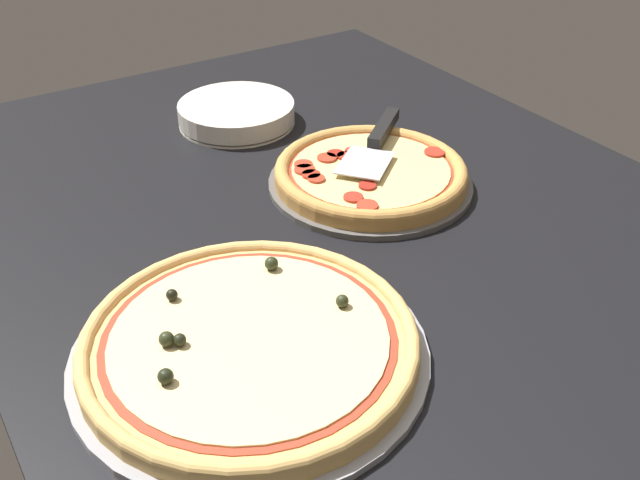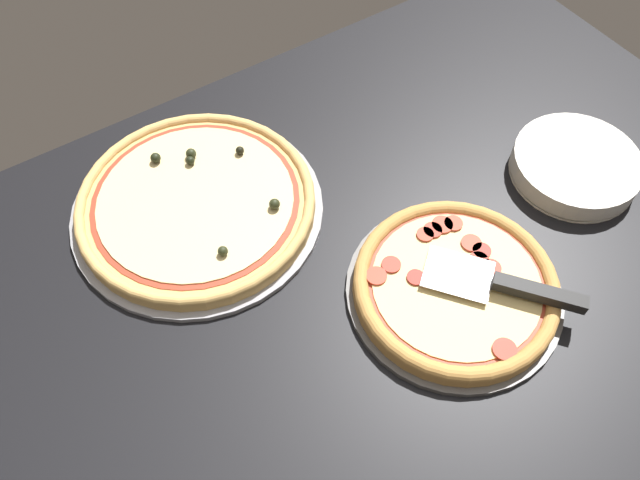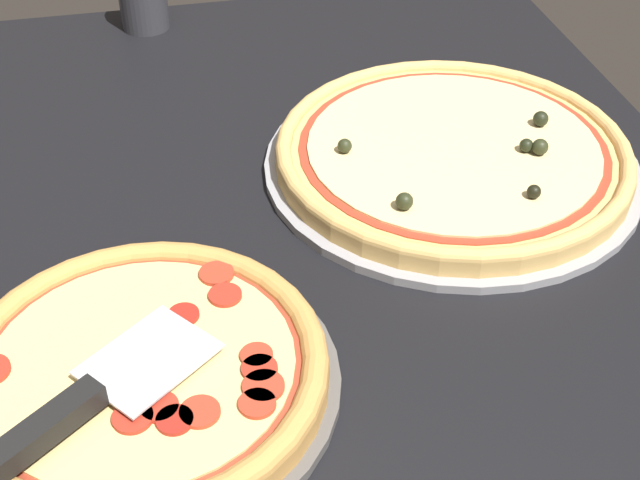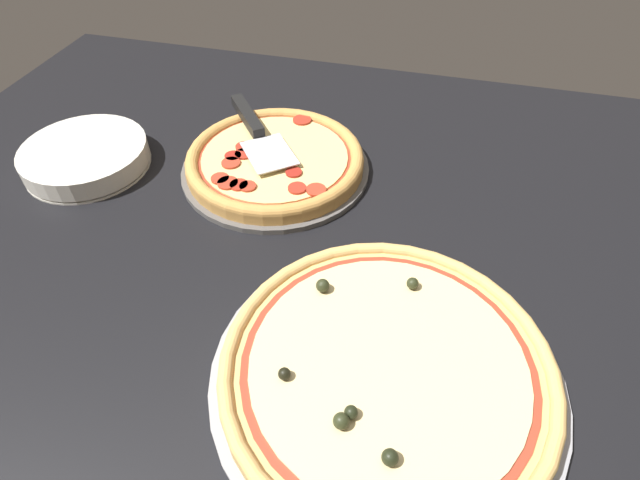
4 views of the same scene
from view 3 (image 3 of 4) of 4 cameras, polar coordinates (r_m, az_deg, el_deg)
ground_plane at (r=83.31cm, az=-4.60°, el=-6.87°), size 145.86×108.17×3.60cm
pizza_pan_front at (r=78.26cm, az=-11.18°, el=-9.08°), size 33.65×33.65×1.00cm
pizza_front at (r=76.78cm, az=-11.34°, el=-8.06°), size 31.63×31.63×3.07cm
pizza_pan_back at (r=103.09cm, az=8.39°, el=4.70°), size 42.68×42.68×1.00cm
pizza_back at (r=101.98cm, az=8.50°, el=5.63°), size 40.12×40.12×4.15cm
serving_spatula at (r=71.35cm, az=-16.49°, el=-11.10°), size 18.81×21.81×2.00cm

